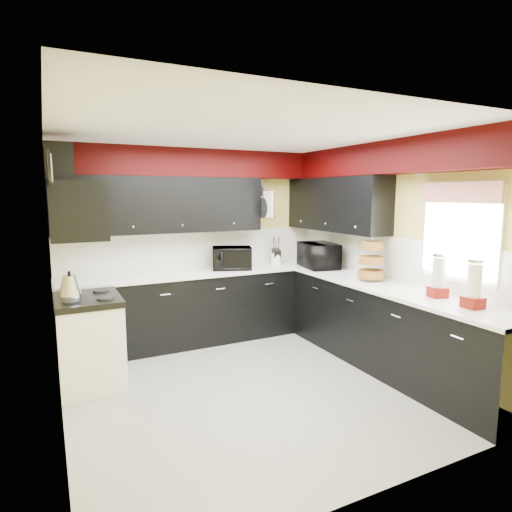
{
  "coord_description": "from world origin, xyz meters",
  "views": [
    {
      "loc": [
        -1.83,
        -3.73,
        1.94
      ],
      "look_at": [
        0.43,
        0.84,
        1.19
      ],
      "focal_mm": 30.0,
      "sensor_mm": 36.0,
      "label": 1
    }
  ],
  "objects": [
    {
      "name": "ground",
      "position": [
        0.0,
        0.0,
        0.0
      ],
      "size": [
        3.6,
        3.6,
        0.0
      ],
      "primitive_type": "plane",
      "color": "gray",
      "rests_on": "ground"
    },
    {
      "name": "wall_back",
      "position": [
        0.0,
        1.8,
        1.25
      ],
      "size": [
        3.6,
        0.06,
        2.5
      ],
      "primitive_type": "cube",
      "color": "#E0C666",
      "rests_on": "ground"
    },
    {
      "name": "wall_right",
      "position": [
        1.8,
        0.0,
        1.25
      ],
      "size": [
        0.06,
        3.6,
        2.5
      ],
      "primitive_type": "cube",
      "color": "#E0C666",
      "rests_on": "ground"
    },
    {
      "name": "wall_left",
      "position": [
        -1.8,
        0.0,
        1.25
      ],
      "size": [
        0.06,
        3.6,
        2.5
      ],
      "primitive_type": "cube",
      "color": "#E0C666",
      "rests_on": "ground"
    },
    {
      "name": "ceiling",
      "position": [
        0.0,
        0.0,
        2.5
      ],
      "size": [
        3.6,
        3.6,
        0.06
      ],
      "primitive_type": "cube",
      "color": "white",
      "rests_on": "wall_back"
    },
    {
      "name": "cab_back",
      "position": [
        0.0,
        1.5,
        0.45
      ],
      "size": [
        3.6,
        0.6,
        0.9
      ],
      "primitive_type": "cube",
      "color": "black",
      "rests_on": "ground"
    },
    {
      "name": "cab_right",
      "position": [
        1.5,
        -0.3,
        0.45
      ],
      "size": [
        0.6,
        3.0,
        0.9
      ],
      "primitive_type": "cube",
      "color": "black",
      "rests_on": "ground"
    },
    {
      "name": "counter_back",
      "position": [
        0.0,
        1.5,
        0.92
      ],
      "size": [
        3.62,
        0.64,
        0.04
      ],
      "primitive_type": "cube",
      "color": "white",
      "rests_on": "cab_back"
    },
    {
      "name": "counter_right",
      "position": [
        1.5,
        -0.3,
        0.92
      ],
      "size": [
        0.64,
        3.02,
        0.04
      ],
      "primitive_type": "cube",
      "color": "white",
      "rests_on": "cab_right"
    },
    {
      "name": "splash_back",
      "position": [
        0.0,
        1.79,
        1.19
      ],
      "size": [
        3.6,
        0.02,
        0.5
      ],
      "primitive_type": "cube",
      "color": "white",
      "rests_on": "counter_back"
    },
    {
      "name": "splash_right",
      "position": [
        1.79,
        0.0,
        1.19
      ],
      "size": [
        0.02,
        3.6,
        0.5
      ],
      "primitive_type": "cube",
      "color": "white",
      "rests_on": "counter_right"
    },
    {
      "name": "upper_back",
      "position": [
        -0.5,
        1.62,
        1.8
      ],
      "size": [
        2.6,
        0.35,
        0.7
      ],
      "primitive_type": "cube",
      "color": "black",
      "rests_on": "wall_back"
    },
    {
      "name": "upper_right",
      "position": [
        1.62,
        0.9,
        1.8
      ],
      "size": [
        0.35,
        1.8,
        0.7
      ],
      "primitive_type": "cube",
      "color": "black",
      "rests_on": "wall_right"
    },
    {
      "name": "soffit_back",
      "position": [
        0.0,
        1.62,
        2.33
      ],
      "size": [
        3.6,
        0.36,
        0.35
      ],
      "primitive_type": "cube",
      "color": "black",
      "rests_on": "wall_back"
    },
    {
      "name": "soffit_right",
      "position": [
        1.62,
        -0.18,
        2.33
      ],
      "size": [
        0.36,
        3.24,
        0.35
      ],
      "primitive_type": "cube",
      "color": "black",
      "rests_on": "wall_right"
    },
    {
      "name": "stove",
      "position": [
        -1.5,
        0.75,
        0.43
      ],
      "size": [
        0.6,
        0.75,
        0.86
      ],
      "primitive_type": "cube",
      "color": "white",
      "rests_on": "ground"
    },
    {
      "name": "cooktop",
      "position": [
        -1.5,
        0.75,
        0.89
      ],
      "size": [
        0.62,
        0.77,
        0.06
      ],
      "primitive_type": "cube",
      "color": "black",
      "rests_on": "stove"
    },
    {
      "name": "hood",
      "position": [
        -1.55,
        0.75,
        1.78
      ],
      "size": [
        0.5,
        0.78,
        0.55
      ],
      "primitive_type": "cube",
      "color": "black",
      "rests_on": "wall_left"
    },
    {
      "name": "hood_duct",
      "position": [
        -1.68,
        0.75,
        2.2
      ],
      "size": [
        0.24,
        0.4,
        0.4
      ],
      "primitive_type": "cube",
      "color": "black",
      "rests_on": "wall_left"
    },
    {
      "name": "window",
      "position": [
        1.79,
        -0.9,
        1.55
      ],
      "size": [
        0.03,
        0.86,
        0.96
      ],
      "primitive_type": null,
      "color": "white",
      "rests_on": "wall_right"
    },
    {
      "name": "valance",
      "position": [
        1.73,
        -0.9,
        1.95
      ],
      "size": [
        0.04,
        0.88,
        0.2
      ],
      "primitive_type": "cube",
      "color": "red",
      "rests_on": "wall_right"
    },
    {
      "name": "pan_top",
      "position": [
        0.82,
        1.55,
        2.0
      ],
      "size": [
        0.03,
        0.22,
        0.4
      ],
      "primitive_type": null,
      "color": "black",
      "rests_on": "upper_back"
    },
    {
      "name": "pan_mid",
      "position": [
        0.82,
        1.42,
        1.75
      ],
      "size": [
        0.03,
        0.28,
        0.46
      ],
      "primitive_type": null,
      "color": "black",
      "rests_on": "upper_back"
    },
    {
      "name": "pan_low",
      "position": [
        0.82,
        1.68,
        1.72
      ],
      "size": [
        0.03,
        0.24,
        0.42
      ],
      "primitive_type": null,
      "color": "black",
      "rests_on": "upper_back"
    },
    {
      "name": "cut_board",
      "position": [
        0.83,
        1.3,
        1.8
      ],
      "size": [
        0.03,
        0.26,
        0.35
      ],
      "primitive_type": "cube",
      "color": "white",
      "rests_on": "upper_back"
    },
    {
      "name": "baskets",
      "position": [
        1.52,
        0.05,
        1.18
      ],
      "size": [
        0.27,
        0.27,
        0.5
      ],
      "primitive_type": null,
      "color": "brown",
      "rests_on": "upper_right"
    },
    {
      "name": "clock",
      "position": [
        -1.77,
        0.25,
        2.15
      ],
      "size": [
        0.03,
        0.3,
        0.3
      ],
      "primitive_type": null,
      "color": "black",
      "rests_on": "wall_left"
    },
    {
      "name": "deco_plate",
      "position": [
        1.77,
        -0.35,
        2.25
      ],
      "size": [
        0.03,
        0.24,
        0.24
      ],
      "primitive_type": null,
      "color": "white",
      "rests_on": "wall_right"
    },
    {
      "name": "toaster_oven",
      "position": [
        0.37,
        1.46,
        1.09
      ],
      "size": [
        0.63,
        0.57,
        0.3
      ],
      "primitive_type": "imported",
      "rotation": [
        0.0,
        0.0,
        -0.35
      ],
      "color": "black",
      "rests_on": "counter_back"
    },
    {
      "name": "microwave",
      "position": [
        1.48,
        1.04,
        1.11
      ],
      "size": [
        0.51,
        0.67,
        0.34
      ],
      "primitive_type": "imported",
      "rotation": [
        0.0,
        0.0,
        1.4
      ],
      "color": "black",
      "rests_on": "counter_right"
    },
    {
      "name": "utensil_crock",
      "position": [
        1.1,
        1.55,
        1.02
      ],
      "size": [
        0.18,
        0.18,
        0.16
      ],
      "primitive_type": "cylinder",
      "rotation": [
        0.0,
        0.0,
        -0.23
      ],
      "color": "white",
      "rests_on": "counter_back"
    },
    {
      "name": "knife_block",
      "position": [
        1.1,
        1.56,
        1.05
      ],
      "size": [
        0.12,
        0.15,
        0.22
      ],
      "primitive_type": "cube",
      "rotation": [
        0.0,
        0.0,
        -0.2
      ],
      "color": "black",
      "rests_on": "counter_back"
    },
    {
      "name": "kettle",
      "position": [
        -1.65,
        0.9,
        1.02
      ],
      "size": [
        0.26,
        0.26,
        0.2
      ],
      "primitive_type": null,
      "rotation": [
        0.0,
        0.0,
        0.18
      ],
      "color": "#B6B6BA",
      "rests_on": "cooktop"
    },
    {
      "name": "dispenser_a",
      "position": [
        1.55,
        -0.87,
        1.14
      ],
      "size": [
        0.19,
        0.19,
        0.41
      ],
      "primitive_type": null,
      "rotation": [
        0.0,
        0.0,
        -0.27
      ],
      "color": "#6A0000",
      "rests_on": "counter_right"
    },
    {
      "name": "dispenser_b",
      "position": [
        1.51,
        -1.29,
        1.15
      ],
      "size": [
        0.17,
        0.17,
        0.42
      ],
      "primitive_type": null,
      "rotation": [
        0.0,
        0.0,
        -0.09
      ],
      "color": "#71020A",
      "rests_on": "counter_right"
    }
  ]
}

